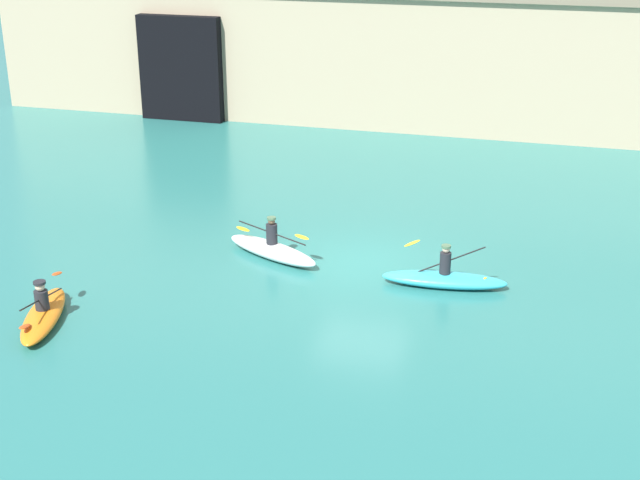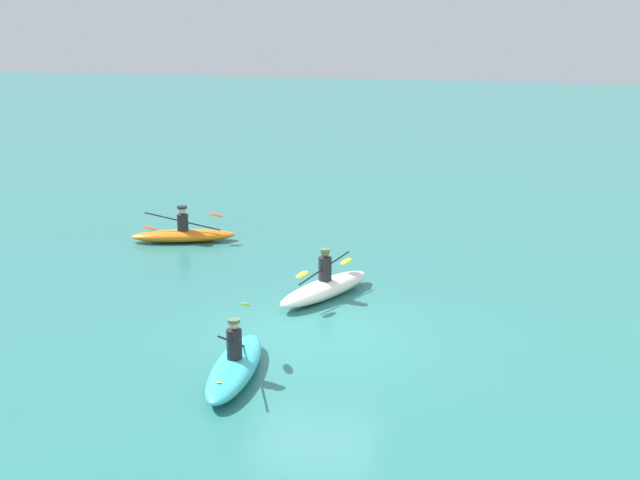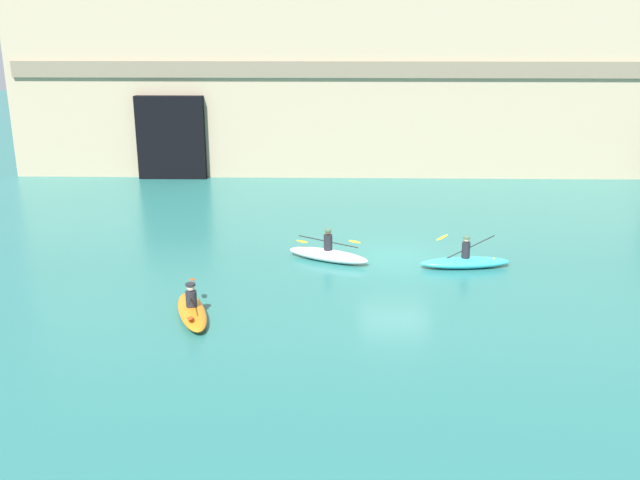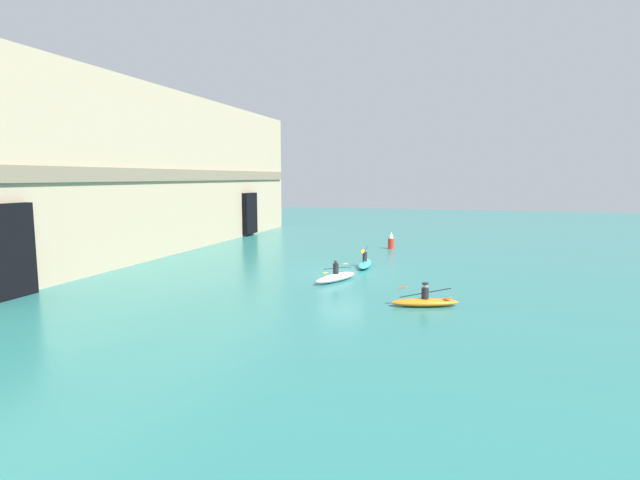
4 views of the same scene
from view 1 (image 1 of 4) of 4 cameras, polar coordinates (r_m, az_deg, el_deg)
The scene contains 4 objects.
ground_plane at distance 23.82m, azimuth 2.76°, elevation -1.43°, with size 120.00×120.00×0.00m, color #28706B.
kayak_orange at distance 21.51m, azimuth -17.28°, elevation -4.53°, with size 1.63×3.01×1.03m.
kayak_white at distance 24.02m, azimuth -3.09°, elevation -0.59°, with size 3.08×1.95×1.17m.
kayak_cyan at distance 22.52m, azimuth 7.96°, elevation -2.45°, with size 3.19×1.08×1.22m.
Camera 1 is at (4.76, -21.35, 9.43)m, focal length 50.00 mm.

